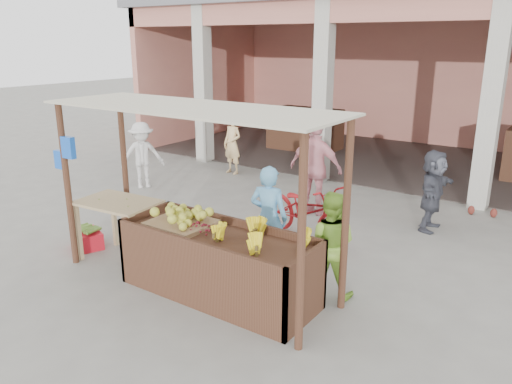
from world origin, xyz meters
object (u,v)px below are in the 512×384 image
Objects in this scene: side_table at (118,210)px; vendor_blue at (269,215)px; motorcycle at (306,210)px; vendor_green at (330,241)px; red_crate at (88,239)px; fruit_stall at (218,266)px.

vendor_blue is (1.93, 1.04, 0.02)m from side_table.
vendor_green is at bearing -123.63° from motorcycle.
side_table is 2.37× the size of red_crate.
fruit_stall reaches higher than red_crate.
side_table is (-1.85, -0.01, 0.39)m from fruit_stall.
side_table is at bearing -179.78° from fruit_stall.
motorcycle is at bearing -65.30° from vendor_green.
vendor_green is (1.16, 0.82, 0.33)m from fruit_stall.
red_crate is at bearing -1.78° from vendor_green.
fruit_stall is at bearing 73.37° from vendor_blue.
red_crate is 0.26× the size of motorcycle.
motorcycle is (0.00, 2.28, 0.11)m from fruit_stall.
vendor_blue is at bearing -25.09° from vendor_green.
vendor_green is at bearing 33.56° from red_crate.
vendor_green is at bearing 156.83° from vendor_blue.
fruit_stall is 2.28m from motorcycle.
fruit_stall is 1.34× the size of motorcycle.
red_crate is (-2.67, 0.02, -0.27)m from fruit_stall.
motorcycle is at bearing 45.92° from side_table.
vendor_green reaches higher than fruit_stall.
red_crate is at bearing 8.57° from vendor_blue.
vendor_blue is 0.83× the size of motorcycle.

